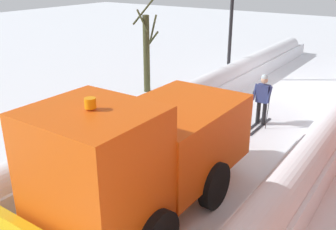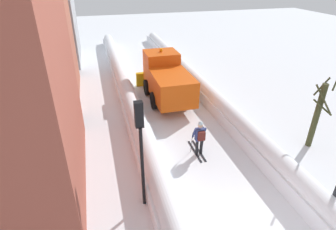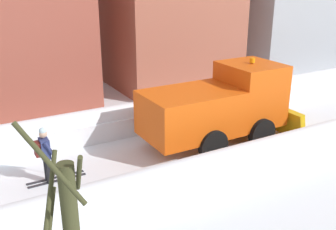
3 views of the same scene
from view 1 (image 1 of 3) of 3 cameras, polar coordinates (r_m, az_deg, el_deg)
The scene contains 7 objects.
ground_plane at distance 9.56m, azimuth 0.51°, elevation -11.36°, with size 80.00×80.00×0.00m, color white.
snowbank_left at distance 8.32m, azimuth 15.98°, elevation -13.18°, with size 1.10×36.00×1.21m.
snowbank_right at distance 10.81m, azimuth -11.05°, elevation -4.58°, with size 1.10×36.00×1.14m.
plow_truck at distance 8.08m, azimuth -3.76°, elevation -5.87°, with size 3.20×5.98×3.12m.
skier at distance 13.47m, azimuth 14.03°, elevation 2.64°, with size 0.62×1.80×1.81m.
street_lamp at distance 18.36m, azimuth 9.57°, elevation 15.74°, with size 0.40×0.40×5.55m.
bare_tree_near at distance 16.59m, azimuth -3.21°, elevation 9.56°, with size 1.22×0.96×4.13m.
Camera 1 is at (-4.52, 16.67, 5.15)m, focal length 40.64 mm.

